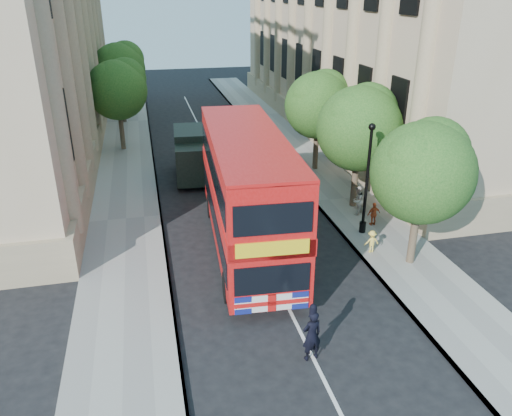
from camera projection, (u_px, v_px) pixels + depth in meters
ground at (298, 327)px, 16.92m from camera, size 120.00×120.00×0.00m
pavement_right at (344, 199)px, 26.99m from camera, size 3.50×80.00×0.12m
pavement_left at (126, 219)px, 24.63m from camera, size 3.50×80.00×0.12m
building_right at (382, 10)px, 37.49m from camera, size 12.00×38.00×18.00m
tree_right_near at (424, 167)px, 19.10m from camera, size 4.00×4.00×6.08m
tree_right_mid at (360, 124)px, 24.37m from camera, size 4.20×4.20×6.37m
tree_right_far at (319, 102)px, 29.77m from camera, size 4.00×4.00×6.15m
tree_left_far at (118, 87)px, 33.53m from camera, size 4.00×4.00×6.30m
tree_left_back at (119, 66)px, 40.55m from camera, size 4.20×4.20×6.65m
lamp_post at (367, 184)px, 22.28m from camera, size 0.32×0.32×5.16m
double_decker_bus at (247, 190)px, 20.88m from camera, size 3.55×11.10×5.06m
box_van at (193, 156)px, 29.59m from camera, size 2.32×5.07×2.83m
police_constable at (312, 335)px, 15.15m from camera, size 0.71×0.54×1.75m
woman_pedestrian at (357, 200)px, 24.76m from camera, size 0.92×0.89×1.49m
child_a at (374, 214)px, 23.70m from camera, size 0.70×0.35×1.14m
child_b at (372, 241)px, 21.29m from camera, size 0.65×0.37×1.00m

